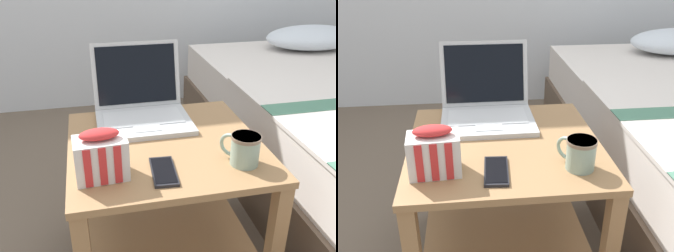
% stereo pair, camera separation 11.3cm
% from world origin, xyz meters
% --- Properties ---
extents(bedside_table, '(0.61, 0.60, 0.50)m').
position_xyz_m(bedside_table, '(0.00, 0.00, 0.33)').
color(bedside_table, '#997047').
rests_on(bedside_table, ground_plane).
extents(laptop, '(0.33, 0.32, 0.26)m').
position_xyz_m(laptop, '(-0.04, 0.20, 0.55)').
color(laptop, '#B7BABC').
rests_on(laptop, bedside_table).
extents(mug_front_left, '(0.10, 0.11, 0.09)m').
position_xyz_m(mug_front_left, '(0.19, -0.17, 0.55)').
color(mug_front_left, '#8CA593').
rests_on(mug_front_left, bedside_table).
extents(snack_bag, '(0.15, 0.10, 0.14)m').
position_xyz_m(snack_bag, '(-0.21, -0.16, 0.57)').
color(snack_bag, silver).
rests_on(snack_bag, bedside_table).
extents(cell_phone, '(0.08, 0.15, 0.01)m').
position_xyz_m(cell_phone, '(-0.04, -0.17, 0.51)').
color(cell_phone, black).
rests_on(cell_phone, bedside_table).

